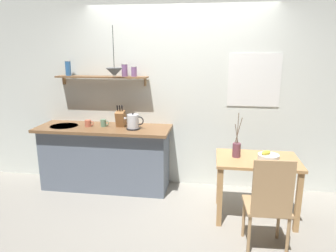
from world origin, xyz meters
The scene contains 13 objects.
ground_plane centered at (0.00, 0.00, 0.00)m, with size 14.00×14.00×0.00m, color gray.
back_wall centered at (0.20, 0.65, 1.35)m, with size 6.80×0.11×2.70m.
kitchen_counter centered at (-1.00, 0.32, 0.45)m, with size 1.83×0.63×0.89m.
wall_shelf centered at (-1.04, 0.49, 1.59)m, with size 1.29×0.20×0.34m.
dining_table centered at (1.00, -0.20, 0.59)m, with size 0.92×0.63×0.72m.
dining_chair_near centered at (1.02, -0.89, 0.54)m, with size 0.43×0.42×0.99m.
fruit_bowl centered at (1.10, -0.28, 0.77)m, with size 0.23×0.23×0.12m.
twig_vase centered at (0.76, -0.18, 0.81)m, with size 0.09×0.09×0.52m.
electric_kettle centered at (-0.56, 0.24, 0.99)m, with size 0.26×0.18×0.22m.
knife_block centered at (-0.77, 0.34, 1.01)m, with size 0.12×0.17×0.30m.
coffee_mug_by_sink centered at (-1.21, 0.29, 0.94)m, with size 0.13×0.09×0.09m.
coffee_mug_spare centered at (-1.00, 0.32, 0.94)m, with size 0.12×0.08×0.10m.
pendant_lamp centered at (-0.81, 0.28, 1.64)m, with size 0.22×0.22×0.64m.
Camera 1 is at (0.48, -3.65, 1.93)m, focal length 33.30 mm.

